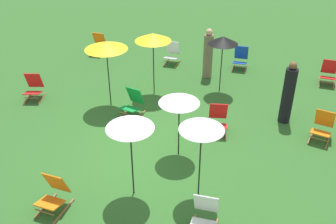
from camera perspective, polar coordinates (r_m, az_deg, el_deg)
The scene contains 19 objects.
ground_plane at distance 9.76m, azimuth -1.95°, elevation -5.99°, with size 40.00×40.00×0.00m, color #2D6026.
deckchair_0 at distance 11.17m, azimuth -5.23°, elevation 1.28°, with size 0.65×0.85×0.83m.
deckchair_1 at distance 10.83m, azimuth 21.76°, elevation -2.04°, with size 0.64×0.85×0.83m.
deckchair_2 at distance 10.44m, azimuth 7.36°, elevation -1.13°, with size 0.61×0.84×0.83m.
deckchair_3 at distance 13.99m, azimuth 22.54°, elevation 5.28°, with size 0.51×0.78×0.83m.
deckchair_4 at distance 15.61m, azimuth -10.24°, elevation 9.72°, with size 0.48×0.76×0.83m.
deckchair_5 at distance 12.69m, azimuth -19.16°, elevation 3.40°, with size 0.66×0.86×0.83m.
deckchair_6 at distance 14.31m, azimuth 10.61°, elevation 7.72°, with size 0.49×0.77×0.83m.
deckchair_9 at distance 7.66m, azimuth 5.41°, elevation -14.98°, with size 0.49×0.77×0.83m.
deckchair_10 at distance 8.38m, azimuth -16.48°, elevation -11.52°, with size 0.54×0.80×0.83m.
deckchair_11 at distance 14.49m, azimuth 0.63°, elevation 8.55°, with size 0.49×0.77×0.83m.
umbrella_0 at distance 11.71m, azimuth -2.22°, elevation 10.94°, with size 1.10×1.10×2.00m.
umbrella_1 at distance 12.04m, azimuth 8.11°, elevation 10.40°, with size 0.92×0.92×1.84m.
umbrella_2 at distance 11.12m, azimuth -9.12°, elevation 9.63°, with size 1.22×1.22×2.02m.
umbrella_3 at distance 7.52m, azimuth 5.01°, elevation -1.78°, with size 0.91×0.91×1.94m.
umbrella_4 at distance 7.58m, azimuth -5.64°, elevation -1.74°, with size 0.97×0.97×1.90m.
umbrella_5 at distance 8.88m, azimuth 1.67°, elevation 1.92°, with size 0.96×0.96×1.67m.
person_0 at distance 11.07m, azimuth 17.25°, elevation 2.50°, with size 0.35×0.35×1.81m.
person_1 at distance 13.31m, azimuth 5.91°, elevation 8.38°, with size 0.39×0.39×1.72m.
Camera 1 is at (2.47, -7.43, 5.83)m, focal length 41.42 mm.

